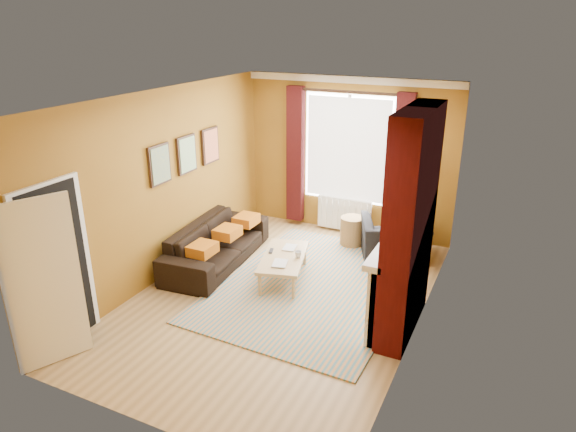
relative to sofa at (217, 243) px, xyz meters
The scene contains 12 objects.
ground 1.56m from the sofa, 21.86° to the right, with size 5.50×5.50×0.00m, color olive.
room_walls 2.32m from the sofa, ahead, with size 3.82×5.54×2.83m.
striped_rug 1.76m from the sofa, ahead, with size 2.70×3.67×0.02m.
sofa is the anchor object (origin of this frame).
armchair 2.87m from the sofa, 27.88° to the left, with size 1.04×0.91×0.67m, color black.
coffee_table 1.24m from the sofa, ahead, with size 0.90×1.33×0.40m.
wicker_stool 2.36m from the sofa, 42.31° to the left, with size 0.45×0.45×0.51m.
floor_lamp 3.46m from the sofa, 31.62° to the left, with size 0.25×0.25×1.56m.
book_a 1.28m from the sofa, 17.84° to the right, with size 0.21×0.28×0.03m, color #999999.
book_b 1.13m from the sofa, ahead, with size 0.19×0.26×0.02m, color #999999.
mug 1.46m from the sofa, ahead, with size 0.11×0.11×0.10m, color #999999.
tv_remote 1.00m from the sofa, ahead, with size 0.10×0.17×0.02m.
Camera 1 is at (2.84, -5.71, 3.71)m, focal length 32.00 mm.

